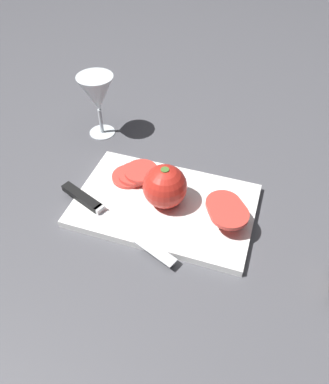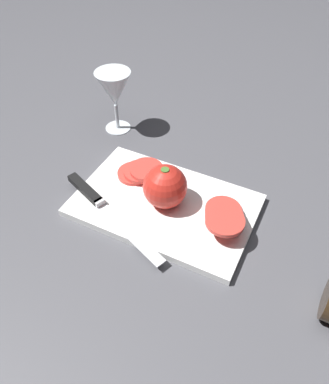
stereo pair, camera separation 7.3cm
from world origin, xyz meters
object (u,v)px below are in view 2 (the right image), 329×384
(wine_glass, at_px, (114,91))
(whole_tomato, at_px, (165,186))
(knife, at_px, (95,199))
(tomato_slice_stack_near, at_px, (140,171))
(tomato_slice_stack_far, at_px, (224,215))

(wine_glass, relative_size, whole_tomato, 1.74)
(knife, bearing_deg, wine_glass, 133.82)
(tomato_slice_stack_near, bearing_deg, whole_tomato, -29.60)
(wine_glass, height_order, knife, wine_glass)
(wine_glass, height_order, whole_tomato, wine_glass)
(wine_glass, height_order, tomato_slice_stack_near, wine_glass)
(knife, distance_m, tomato_slice_stack_near, 0.12)
(wine_glass, distance_m, tomato_slice_stack_near, 0.22)
(knife, relative_size, tomato_slice_stack_far, 2.24)
(whole_tomato, xyz_separation_m, knife, (-0.13, -0.06, -0.04))
(whole_tomato, distance_m, tomato_slice_stack_far, 0.13)
(whole_tomato, relative_size, tomato_slice_stack_near, 0.90)
(wine_glass, bearing_deg, knife, -68.01)
(wine_glass, bearing_deg, whole_tomato, -39.97)
(wine_glass, distance_m, tomato_slice_stack_far, 0.41)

